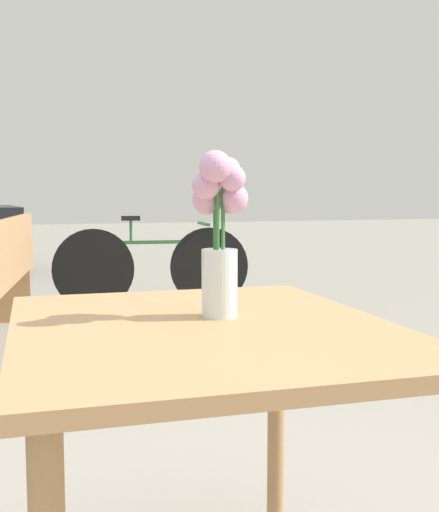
{
  "coord_description": "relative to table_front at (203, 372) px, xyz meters",
  "views": [
    {
      "loc": [
        -0.37,
        -1.27,
        1.01
      ],
      "look_at": [
        0.06,
        0.06,
        0.87
      ],
      "focal_mm": 45.0,
      "sensor_mm": 36.0,
      "label": 1
    }
  ],
  "objects": [
    {
      "name": "bicycle",
      "position": [
        0.78,
        4.22,
        -0.26
      ],
      "size": [
        1.71,
        0.44,
        0.81
      ],
      "color": "black",
      "rests_on": "ground_plane"
    },
    {
      "name": "bench_near",
      "position": [
        -0.46,
        3.16,
        -0.17
      ],
      "size": [
        0.58,
        1.69,
        0.85
      ],
      "color": "tan",
      "rests_on": "ground_plane"
    },
    {
      "name": "flower_vase",
      "position": [
        0.06,
        0.06,
        0.29
      ],
      "size": [
        0.13,
        0.14,
        0.36
      ],
      "color": "silver",
      "rests_on": "table_front"
    },
    {
      "name": "table_front",
      "position": [
        0.0,
        0.0,
        0.0
      ],
      "size": [
        0.8,
        0.96,
        0.73
      ],
      "color": "tan",
      "rests_on": "ground_plane"
    }
  ]
}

